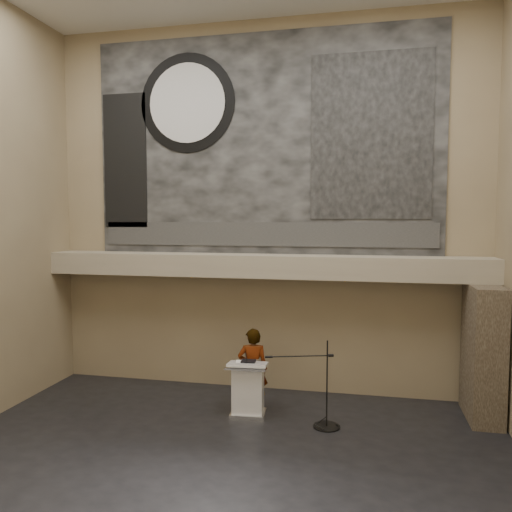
# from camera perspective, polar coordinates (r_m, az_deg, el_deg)

# --- Properties ---
(floor) EXTENTS (10.00, 10.00, 0.00)m
(floor) POSITION_cam_1_polar(r_m,az_deg,el_deg) (8.68, -4.80, -23.28)
(floor) COLOR black
(floor) RESTS_ON ground
(wall_back) EXTENTS (10.00, 0.02, 8.50)m
(wall_back) POSITION_cam_1_polar(r_m,az_deg,el_deg) (11.57, 0.83, 5.49)
(wall_back) COLOR #7F6D50
(wall_back) RESTS_ON floor
(wall_front) EXTENTS (10.00, 0.02, 8.50)m
(wall_front) POSITION_cam_1_polar(r_m,az_deg,el_deg) (4.04, -22.01, 7.20)
(wall_front) COLOR #7F6D50
(wall_front) RESTS_ON floor
(soffit) EXTENTS (10.00, 0.80, 0.50)m
(soffit) POSITION_cam_1_polar(r_m,az_deg,el_deg) (11.23, 0.43, -1.12)
(soffit) COLOR gray
(soffit) RESTS_ON wall_back
(sprinkler_left) EXTENTS (0.04, 0.04, 0.06)m
(sprinkler_left) POSITION_cam_1_polar(r_m,az_deg,el_deg) (11.64, -7.37, -2.35)
(sprinkler_left) COLOR #B2893D
(sprinkler_left) RESTS_ON soffit
(sprinkler_right) EXTENTS (0.04, 0.04, 0.06)m
(sprinkler_right) POSITION_cam_1_polar(r_m,az_deg,el_deg) (10.99, 10.13, -2.78)
(sprinkler_right) COLOR #B2893D
(sprinkler_right) RESTS_ON soffit
(banner) EXTENTS (8.00, 0.05, 5.00)m
(banner) POSITION_cam_1_polar(r_m,az_deg,el_deg) (11.66, 0.81, 12.63)
(banner) COLOR black
(banner) RESTS_ON wall_back
(banner_text_strip) EXTENTS (7.76, 0.02, 0.55)m
(banner_text_strip) POSITION_cam_1_polar(r_m,az_deg,el_deg) (11.51, 0.76, 2.51)
(banner_text_strip) COLOR #2D2D2D
(banner_text_strip) RESTS_ON banner
(banner_clock_rim) EXTENTS (2.30, 0.02, 2.30)m
(banner_clock_rim) POSITION_cam_1_polar(r_m,az_deg,el_deg) (12.28, -7.87, 16.92)
(banner_clock_rim) COLOR black
(banner_clock_rim) RESTS_ON banner
(banner_clock_face) EXTENTS (1.84, 0.02, 1.84)m
(banner_clock_face) POSITION_cam_1_polar(r_m,az_deg,el_deg) (12.26, -7.90, 16.94)
(banner_clock_face) COLOR silver
(banner_clock_face) RESTS_ON banner
(banner_building_print) EXTENTS (2.60, 0.02, 3.60)m
(banner_building_print) POSITION_cam_1_polar(r_m,az_deg,el_deg) (11.42, 12.99, 13.21)
(banner_building_print) COLOR black
(banner_building_print) RESTS_ON banner
(banner_brick_print) EXTENTS (1.10, 0.02, 3.20)m
(banner_brick_print) POSITION_cam_1_polar(r_m,az_deg,el_deg) (12.69, -14.73, 10.46)
(banner_brick_print) COLOR black
(banner_brick_print) RESTS_ON banner
(stone_pier) EXTENTS (0.60, 1.40, 2.70)m
(stone_pier) POSITION_cam_1_polar(r_m,az_deg,el_deg) (11.10, 24.53, -9.98)
(stone_pier) COLOR #3D3225
(stone_pier) RESTS_ON floor
(lectern) EXTENTS (0.82, 0.62, 1.14)m
(lectern) POSITION_cam_1_polar(r_m,az_deg,el_deg) (10.50, -0.92, -14.95)
(lectern) COLOR silver
(lectern) RESTS_ON floor
(binder) EXTENTS (0.30, 0.25, 0.04)m
(binder) POSITION_cam_1_polar(r_m,az_deg,el_deg) (10.35, -0.88, -11.95)
(binder) COLOR black
(binder) RESTS_ON lectern
(papers) EXTENTS (0.26, 0.32, 0.00)m
(papers) POSITION_cam_1_polar(r_m,az_deg,el_deg) (10.37, -1.73, -12.01)
(papers) COLOR white
(papers) RESTS_ON lectern
(speaker_person) EXTENTS (0.70, 0.53, 1.73)m
(speaker_person) POSITION_cam_1_polar(r_m,az_deg,el_deg) (10.71, -0.37, -12.79)
(speaker_person) COLOR white
(speaker_person) RESTS_ON floor
(mic_stand) EXTENTS (1.40, 0.61, 1.70)m
(mic_stand) POSITION_cam_1_polar(r_m,az_deg,el_deg) (10.15, 7.84, -17.53)
(mic_stand) COLOR black
(mic_stand) RESTS_ON floor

